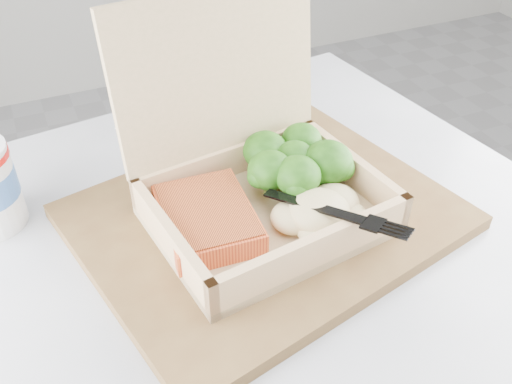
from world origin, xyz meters
name	(u,v)px	position (x,y,z in m)	size (l,w,h in m)	color
cafe_table	(262,361)	(-0.18, 0.20, 0.52)	(0.80, 0.80, 0.70)	black
serving_tray	(265,217)	(-0.15, 0.25, 0.71)	(0.38, 0.30, 0.02)	brown
takeout_container	(251,165)	(-0.16, 0.26, 0.77)	(0.25, 0.23, 0.22)	tan
salmon_fillet	(207,219)	(-0.22, 0.24, 0.74)	(0.09, 0.12, 0.02)	orange
broccoli_pile	(295,165)	(-0.11, 0.27, 0.75)	(0.13, 0.13, 0.05)	#327E1C
mashed_potatoes	(319,211)	(-0.12, 0.19, 0.74)	(0.10, 0.09, 0.04)	#CBBF84
plastic_fork	(295,199)	(-0.14, 0.21, 0.76)	(0.10, 0.15, 0.02)	black
receipt	(163,140)	(-0.21, 0.45, 0.70)	(0.07, 0.13, 0.00)	white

